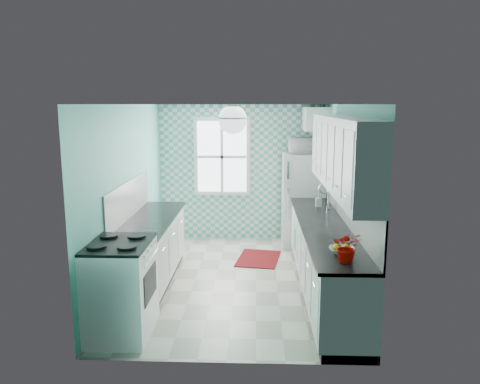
{
  "coord_description": "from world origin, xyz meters",
  "views": [
    {
      "loc": [
        0.29,
        -6.4,
        2.5
      ],
      "look_at": [
        0.05,
        0.25,
        1.25
      ],
      "focal_mm": 35.0,
      "sensor_mm": 36.0,
      "label": 1
    }
  ],
  "objects_px": {
    "ceiling_light": "(233,119)",
    "sink": "(317,210)",
    "stove": "(120,287)",
    "potted_plant": "(347,247)",
    "microwave": "(304,146)",
    "fridge": "(302,200)",
    "fruit_bowl": "(342,250)"
  },
  "relations": [
    {
      "from": "ceiling_light",
      "to": "fruit_bowl",
      "type": "height_order",
      "value": "ceiling_light"
    },
    {
      "from": "potted_plant",
      "to": "fruit_bowl",
      "type": "bearing_deg",
      "value": 90.0
    },
    {
      "from": "sink",
      "to": "potted_plant",
      "type": "relative_size",
      "value": 1.65
    },
    {
      "from": "stove",
      "to": "sink",
      "type": "xyz_separation_m",
      "value": [
        2.4,
        2.1,
        0.4
      ]
    },
    {
      "from": "fruit_bowl",
      "to": "ceiling_light",
      "type": "bearing_deg",
      "value": 146.42
    },
    {
      "from": "ceiling_light",
      "to": "sink",
      "type": "relative_size",
      "value": 0.66
    },
    {
      "from": "ceiling_light",
      "to": "stove",
      "type": "bearing_deg",
      "value": -145.54
    },
    {
      "from": "microwave",
      "to": "sink",
      "type": "bearing_deg",
      "value": 90.14
    },
    {
      "from": "fridge",
      "to": "microwave",
      "type": "relative_size",
      "value": 3.26
    },
    {
      "from": "fridge",
      "to": "potted_plant",
      "type": "xyz_separation_m",
      "value": [
        0.09,
        -3.67,
        0.27
      ]
    },
    {
      "from": "fridge",
      "to": "fruit_bowl",
      "type": "relative_size",
      "value": 6.15
    },
    {
      "from": "ceiling_light",
      "to": "stove",
      "type": "xyz_separation_m",
      "value": [
        -1.2,
        -0.82,
        -1.79
      ]
    },
    {
      "from": "ceiling_light",
      "to": "fruit_bowl",
      "type": "xyz_separation_m",
      "value": [
        1.2,
        -0.8,
        -1.35
      ]
    },
    {
      "from": "fridge",
      "to": "stove",
      "type": "height_order",
      "value": "fridge"
    },
    {
      "from": "microwave",
      "to": "potted_plant",
      "type": "bearing_deg",
      "value": 87.45
    },
    {
      "from": "ceiling_light",
      "to": "microwave",
      "type": "relative_size",
      "value": 0.69
    },
    {
      "from": "ceiling_light",
      "to": "fridge",
      "type": "distance_m",
      "value": 3.19
    },
    {
      "from": "stove",
      "to": "potted_plant",
      "type": "xyz_separation_m",
      "value": [
        2.4,
        -0.26,
        0.56
      ]
    },
    {
      "from": "stove",
      "to": "microwave",
      "type": "distance_m",
      "value": 4.31
    },
    {
      "from": "fruit_bowl",
      "to": "microwave",
      "type": "bearing_deg",
      "value": 91.52
    },
    {
      "from": "stove",
      "to": "potted_plant",
      "type": "height_order",
      "value": "potted_plant"
    },
    {
      "from": "fridge",
      "to": "fruit_bowl",
      "type": "height_order",
      "value": "fridge"
    },
    {
      "from": "sink",
      "to": "potted_plant",
      "type": "height_order",
      "value": "sink"
    },
    {
      "from": "stove",
      "to": "sink",
      "type": "relative_size",
      "value": 1.93
    },
    {
      "from": "potted_plant",
      "to": "ceiling_light",
      "type": "bearing_deg",
      "value": 137.97
    },
    {
      "from": "potted_plant",
      "to": "stove",
      "type": "bearing_deg",
      "value": 173.84
    },
    {
      "from": "fridge",
      "to": "sink",
      "type": "relative_size",
      "value": 3.11
    },
    {
      "from": "sink",
      "to": "fruit_bowl",
      "type": "bearing_deg",
      "value": -87.17
    },
    {
      "from": "ceiling_light",
      "to": "fruit_bowl",
      "type": "bearing_deg",
      "value": -33.58
    },
    {
      "from": "stove",
      "to": "microwave",
      "type": "height_order",
      "value": "microwave"
    },
    {
      "from": "ceiling_light",
      "to": "potted_plant",
      "type": "xyz_separation_m",
      "value": [
        1.2,
        -1.08,
        -1.22
      ]
    },
    {
      "from": "ceiling_light",
      "to": "microwave",
      "type": "distance_m",
      "value": 2.87
    }
  ]
}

